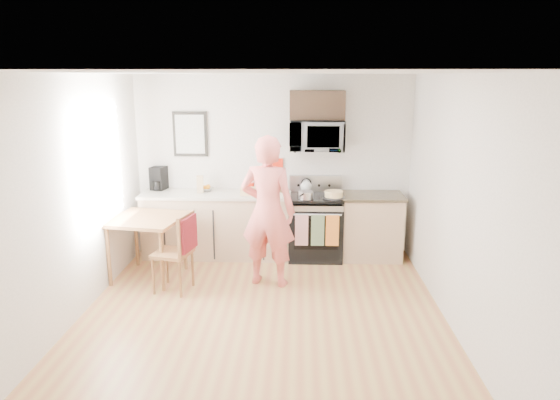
{
  "coord_description": "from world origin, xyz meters",
  "views": [
    {
      "loc": [
        0.4,
        -4.92,
        2.56
      ],
      "look_at": [
        0.16,
        1.0,
        1.09
      ],
      "focal_mm": 32.0,
      "sensor_mm": 36.0,
      "label": 1
    }
  ],
  "objects_px": {
    "cake": "(334,195)",
    "microwave": "(317,136)",
    "range": "(315,228)",
    "chair": "(182,242)",
    "dining_table": "(147,224)",
    "person": "(268,212)"
  },
  "relations": [
    {
      "from": "range",
      "to": "cake",
      "type": "bearing_deg",
      "value": -33.16
    },
    {
      "from": "range",
      "to": "dining_table",
      "type": "relative_size",
      "value": 1.33
    },
    {
      "from": "microwave",
      "to": "range",
      "type": "bearing_deg",
      "value": -89.94
    },
    {
      "from": "chair",
      "to": "cake",
      "type": "height_order",
      "value": "cake"
    },
    {
      "from": "microwave",
      "to": "cake",
      "type": "distance_m",
      "value": 0.86
    },
    {
      "from": "microwave",
      "to": "chair",
      "type": "relative_size",
      "value": 0.77
    },
    {
      "from": "range",
      "to": "microwave",
      "type": "relative_size",
      "value": 1.53
    },
    {
      "from": "dining_table",
      "to": "chair",
      "type": "distance_m",
      "value": 0.7
    },
    {
      "from": "person",
      "to": "dining_table",
      "type": "height_order",
      "value": "person"
    },
    {
      "from": "range",
      "to": "person",
      "type": "height_order",
      "value": "person"
    },
    {
      "from": "range",
      "to": "chair",
      "type": "distance_m",
      "value": 2.08
    },
    {
      "from": "range",
      "to": "chair",
      "type": "xyz_separation_m",
      "value": [
        -1.63,
        -1.27,
        0.2
      ]
    },
    {
      "from": "person",
      "to": "dining_table",
      "type": "distance_m",
      "value": 1.59
    },
    {
      "from": "chair",
      "to": "dining_table",
      "type": "bearing_deg",
      "value": 155.33
    },
    {
      "from": "person",
      "to": "cake",
      "type": "relative_size",
      "value": 6.15
    },
    {
      "from": "microwave",
      "to": "dining_table",
      "type": "height_order",
      "value": "microwave"
    },
    {
      "from": "dining_table",
      "to": "cake",
      "type": "xyz_separation_m",
      "value": [
        2.43,
        0.69,
        0.25
      ]
    },
    {
      "from": "cake",
      "to": "person",
      "type": "bearing_deg",
      "value": -136.39
    },
    {
      "from": "cake",
      "to": "microwave",
      "type": "bearing_deg",
      "value": 132.65
    },
    {
      "from": "range",
      "to": "person",
      "type": "bearing_deg",
      "value": -122.37
    },
    {
      "from": "dining_table",
      "to": "chair",
      "type": "bearing_deg",
      "value": -37.22
    },
    {
      "from": "dining_table",
      "to": "cake",
      "type": "relative_size",
      "value": 2.84
    }
  ]
}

